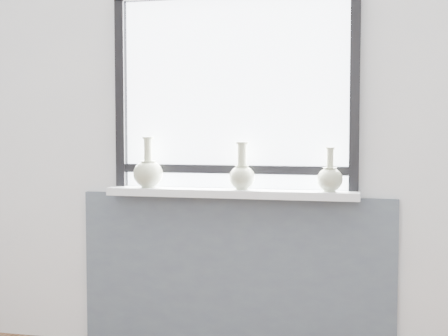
% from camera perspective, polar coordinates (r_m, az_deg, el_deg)
% --- Properties ---
extents(back_wall, '(3.60, 0.02, 2.60)m').
position_cam_1_polar(back_wall, '(3.33, 1.02, 5.09)').
color(back_wall, silver).
rests_on(back_wall, ground).
extents(apron_panel, '(1.70, 0.03, 0.86)m').
position_cam_1_polar(apron_panel, '(3.39, 0.90, -9.75)').
color(apron_panel, '#4E5C66').
rests_on(apron_panel, ground).
extents(windowsill, '(1.32, 0.18, 0.04)m').
position_cam_1_polar(windowsill, '(3.25, 0.64, -2.29)').
color(windowsill, silver).
rests_on(windowsill, apron_panel).
extents(window, '(1.30, 0.06, 1.05)m').
position_cam_1_polar(window, '(3.30, 0.89, 7.55)').
color(window, black).
rests_on(window, windowsill).
extents(vase_a, '(0.16, 0.16, 0.27)m').
position_cam_1_polar(vase_a, '(3.35, -6.96, -0.35)').
color(vase_a, '#B3BB99').
rests_on(vase_a, windowsill).
extents(vase_b, '(0.14, 0.14, 0.25)m').
position_cam_1_polar(vase_b, '(3.22, 1.65, -0.57)').
color(vase_b, '#B3BB99').
rests_on(vase_b, windowsill).
extents(vase_c, '(0.13, 0.13, 0.22)m').
position_cam_1_polar(vase_c, '(3.16, 9.66, -0.88)').
color(vase_c, '#B3BB99').
rests_on(vase_c, windowsill).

